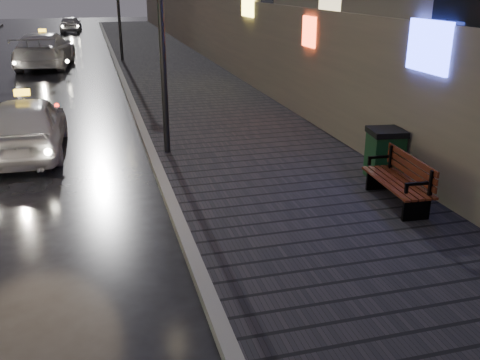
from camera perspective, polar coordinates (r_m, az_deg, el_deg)
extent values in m
plane|color=black|center=(7.09, -15.89, -13.64)|extent=(120.00, 120.00, 0.00)
cube|color=black|center=(27.42, -7.92, 12.27)|extent=(4.60, 58.00, 0.15)
cube|color=slate|center=(27.21, -13.03, 11.88)|extent=(0.20, 58.00, 0.15)
cylinder|color=black|center=(12.08, -8.31, 14.39)|extent=(0.14, 0.14, 5.00)
cylinder|color=black|center=(27.99, -12.83, 17.43)|extent=(0.14, 0.14, 5.00)
cube|color=black|center=(9.31, 18.27, -2.99)|extent=(0.48, 0.09, 0.38)
cube|color=black|center=(9.29, 19.63, -0.98)|extent=(0.06, 0.06, 0.67)
cube|color=black|center=(9.12, 18.33, -0.38)|extent=(0.40, 0.08, 0.05)
cube|color=black|center=(10.48, 14.55, 0.02)|extent=(0.48, 0.09, 0.38)
cube|color=black|center=(10.46, 15.75, 1.81)|extent=(0.06, 0.06, 0.67)
cube|color=black|center=(10.31, 14.54, 2.38)|extent=(0.40, 0.08, 0.05)
cube|color=#4A1C0F|center=(9.81, 16.43, -0.21)|extent=(0.71, 1.75, 0.04)
cube|color=#4A1C0F|center=(9.83, 17.77, 1.40)|extent=(0.15, 1.71, 0.38)
cube|color=black|center=(11.05, 15.16, 2.44)|extent=(0.70, 0.70, 0.90)
cube|color=black|center=(10.91, 15.40, 4.97)|extent=(0.75, 0.75, 0.11)
imported|color=silver|center=(13.60, -21.81, 5.46)|extent=(1.71, 4.15, 1.41)
imported|color=silver|center=(27.86, -20.12, 12.93)|extent=(2.84, 5.85, 1.64)
imported|color=#A4A4AC|center=(46.96, -17.62, 15.58)|extent=(1.76, 3.89, 1.30)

